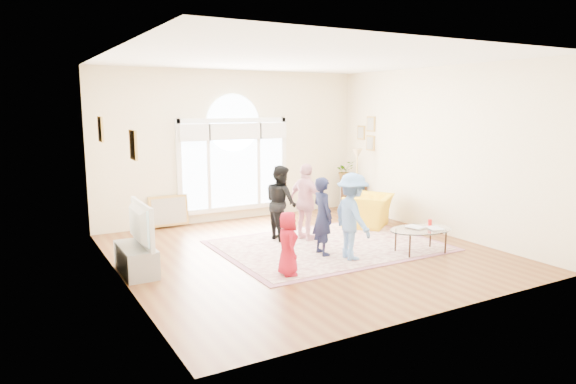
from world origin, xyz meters
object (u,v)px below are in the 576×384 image
tv_console (136,260)px  television (135,224)px  area_rug (329,245)px  coffee_table (421,230)px  armchair (369,211)px

tv_console → television: size_ratio=0.89×
area_rug → coffee_table: 1.62m
armchair → coffee_table: bearing=38.6°
tv_console → armchair: armchair is taller
coffee_table → armchair: bearing=84.8°
armchair → tv_console: bearing=-30.5°
television → coffee_table: size_ratio=0.93×
area_rug → television: bearing=177.2°
area_rug → television: 3.40m
tv_console → coffee_table: size_ratio=0.83×
tv_console → area_rug: bearing=-2.8°
television → coffee_table: television is taller
television → armchair: television is taller
armchair → television: bearing=-30.5°
area_rug → television: (-3.32, 0.16, 0.73)m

